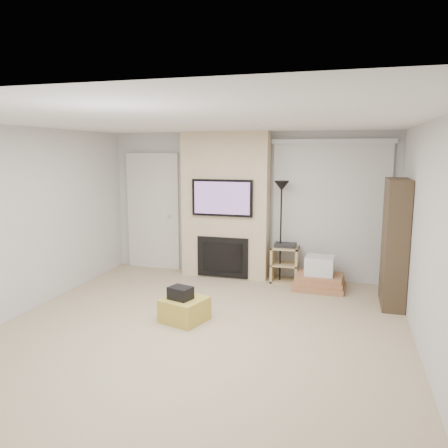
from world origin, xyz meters
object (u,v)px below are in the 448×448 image
(box_stack, at_px, (319,277))
(bookshelf, at_px, (395,243))
(floor_lamp, at_px, (281,203))
(ottoman, at_px, (185,310))
(av_stand, at_px, (285,262))

(box_stack, distance_m, bookshelf, 1.33)
(bookshelf, bearing_deg, floor_lamp, 158.57)
(ottoman, height_order, av_stand, av_stand)
(floor_lamp, relative_size, av_stand, 2.57)
(bookshelf, bearing_deg, av_stand, 156.61)
(floor_lamp, xyz_separation_m, box_stack, (0.66, -0.22, -1.13))
(ottoman, distance_m, av_stand, 2.32)
(ottoman, distance_m, floor_lamp, 2.54)
(av_stand, relative_size, box_stack, 0.80)
(av_stand, bearing_deg, bookshelf, -23.39)
(ottoman, bearing_deg, floor_lamp, 65.77)
(ottoman, bearing_deg, box_stack, 49.04)
(floor_lamp, bearing_deg, bookshelf, -21.43)
(box_stack, height_order, bookshelf, bookshelf)
(av_stand, relative_size, bookshelf, 0.37)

